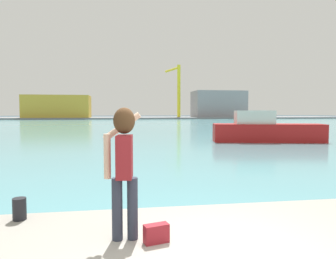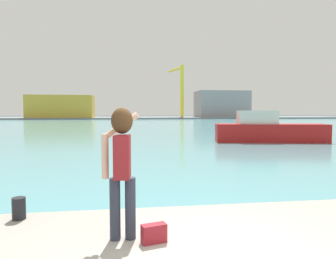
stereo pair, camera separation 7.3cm
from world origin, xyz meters
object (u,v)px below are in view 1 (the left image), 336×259
object	(u,v)px
harbor_bollard	(19,209)
warehouse_right	(218,104)
boat_moored	(266,130)
port_crane	(177,86)
handbag	(156,233)
person_photographer	(124,159)
warehouse_left	(58,107)

from	to	relation	value
harbor_bollard	warehouse_right	world-z (taller)	warehouse_right
boat_moored	port_crane	size ratio (longest dim) A/B	0.50
boat_moored	harbor_bollard	bearing A→B (deg)	-115.39
harbor_bollard	port_crane	xyz separation A→B (m)	(18.99, 89.05, 9.43)
handbag	harbor_bollard	world-z (taller)	harbor_bollard
person_photographer	warehouse_right	distance (m)	95.11
handbag	person_photographer	bearing A→B (deg)	157.23
harbor_bollard	warehouse_left	xyz separation A→B (m)	(-15.71, 85.18, 2.88)
handbag	boat_moored	bearing A→B (deg)	59.73
warehouse_right	boat_moored	bearing A→B (deg)	-105.51
warehouse_left	boat_moored	bearing A→B (deg)	-68.39
person_photographer	handbag	distance (m)	1.04
boat_moored	handbag	bearing A→B (deg)	-108.59
warehouse_left	warehouse_right	world-z (taller)	warehouse_right
harbor_bollard	boat_moored	bearing A→B (deg)	52.92
person_photographer	warehouse_right	size ratio (longest dim) A/B	0.11
warehouse_left	person_photographer	bearing A→B (deg)	-78.64
person_photographer	harbor_bollard	xyz separation A→B (m)	(-1.61, 0.99, -0.89)
person_photographer	boat_moored	xyz separation A→B (m)	(10.23, 16.66, -0.72)
person_photographer	handbag	size ratio (longest dim) A/B	5.44
handbag	warehouse_right	world-z (taller)	warehouse_right
handbag	port_crane	xyz separation A→B (m)	(16.98, 90.22, 9.48)
boat_moored	warehouse_left	world-z (taller)	warehouse_left
handbag	warehouse_left	xyz separation A→B (m)	(-17.72, 86.35, 2.93)
harbor_bollard	boat_moored	world-z (taller)	boat_moored
warehouse_left	warehouse_right	distance (m)	48.06
harbor_bollard	warehouse_right	xyz separation A→B (m)	(32.19, 89.02, 3.81)
handbag	warehouse_right	distance (m)	95.18
handbag	warehouse_left	world-z (taller)	warehouse_left
warehouse_right	person_photographer	bearing A→B (deg)	-108.76
handbag	port_crane	size ratio (longest dim) A/B	0.02
person_photographer	port_crane	size ratio (longest dim) A/B	0.11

